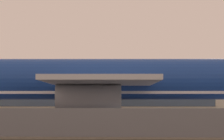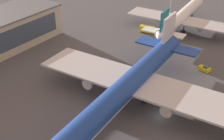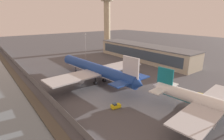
% 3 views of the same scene
% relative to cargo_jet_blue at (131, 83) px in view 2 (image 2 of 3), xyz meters
% --- Properties ---
extents(ground_plane, '(500.00, 500.00, 0.00)m').
position_rel_cargo_jet_blue_xyz_m(ground_plane, '(0.06, -8.02, -5.86)').
color(ground_plane, '#4C4C51').
extents(cargo_jet_blue, '(55.85, 48.38, 15.36)m').
position_rel_cargo_jet_blue_xyz_m(cargo_jet_blue, '(0.00, 0.00, 0.00)').
color(cargo_jet_blue, '#193D93').
rests_on(cargo_jet_blue, ground).
extents(passenger_jet_white_teal, '(43.55, 37.69, 12.40)m').
position_rel_cargo_jet_blue_xyz_m(passenger_jet_white_teal, '(47.53, 9.56, -1.13)').
color(passenger_jet_white_teal, white).
rests_on(passenger_jet_white_teal, ground).
extents(baggage_tug, '(2.14, 3.43, 1.80)m').
position_rel_cargo_jet_blue_xyz_m(baggage_tug, '(24.78, -8.51, -5.05)').
color(baggage_tug, yellow).
rests_on(baggage_tug, ground).
extents(ops_van, '(3.28, 5.55, 2.48)m').
position_rel_cargo_jet_blue_xyz_m(ops_van, '(38.99, 17.84, -4.58)').
color(ops_van, yellow).
rests_on(ops_van, ground).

